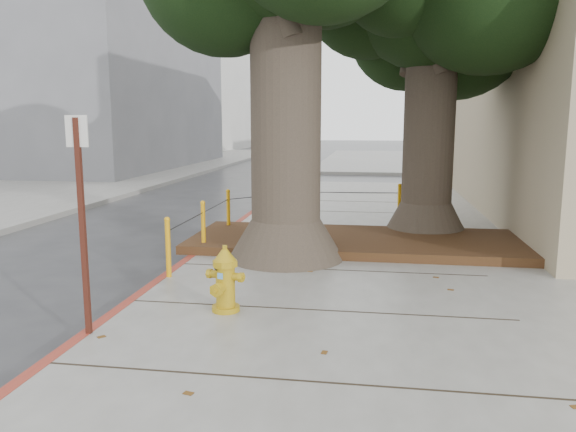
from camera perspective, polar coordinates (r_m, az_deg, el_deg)
name	(u,v)px	position (r m, az deg, el deg)	size (l,w,h in m)	color
ground	(276,319)	(7.40, -1.23, -10.41)	(140.00, 140.00, 0.00)	#28282B
sidewalk_far	(452,161)	(37.23, 16.30, 5.43)	(16.00, 20.00, 0.15)	slate
curb_red	(190,261)	(10.18, -9.90, -4.51)	(0.14, 26.00, 0.16)	maroon
planter_bed	(357,241)	(10.99, 6.99, -2.56)	(6.40, 2.60, 0.16)	black
building_far_grey	(72,56)	(33.27, -21.11, 14.95)	(12.00, 16.00, 12.00)	slate
building_far_white	(181,68)	(55.18, -10.80, 14.59)	(12.00, 18.00, 15.00)	silver
bollard_ring	(272,213)	(11.56, -1.67, 0.30)	(3.79, 5.39, 0.95)	orange
fire_hydrant	(225,279)	(7.16, -6.42, -6.41)	(0.45, 0.44, 0.85)	#BC9413
signpost	(82,213)	(6.56, -20.22, 0.26)	(0.24, 0.06, 2.45)	#471911
car_silver	(505,164)	(26.59, 21.19, 4.91)	(1.55, 3.86, 1.31)	#A3A3A8
car_dark	(137,161)	(28.69, -15.06, 5.39)	(1.66, 4.09, 1.19)	black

